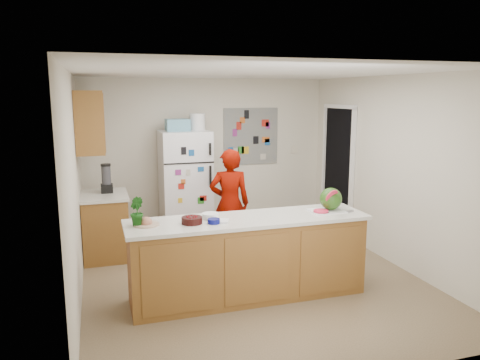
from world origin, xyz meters
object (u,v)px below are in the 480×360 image
object	(u,v)px
watermelon	(331,199)
refrigerator	(185,185)
person	(230,204)
cherry_bowl	(192,220)

from	to	relation	value
watermelon	refrigerator	bearing A→B (deg)	118.19
person	cherry_bowl	world-z (taller)	person
refrigerator	watermelon	xyz separation A→B (m)	(1.26, -2.36, 0.21)
refrigerator	watermelon	size ratio (longest dim) A/B	6.60
cherry_bowl	watermelon	bearing A→B (deg)	2.04
refrigerator	person	world-z (taller)	refrigerator
refrigerator	cherry_bowl	xyz separation A→B (m)	(-0.39, -2.42, 0.11)
person	cherry_bowl	bearing A→B (deg)	69.76
watermelon	cherry_bowl	bearing A→B (deg)	-177.96
person	watermelon	distance (m)	1.58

